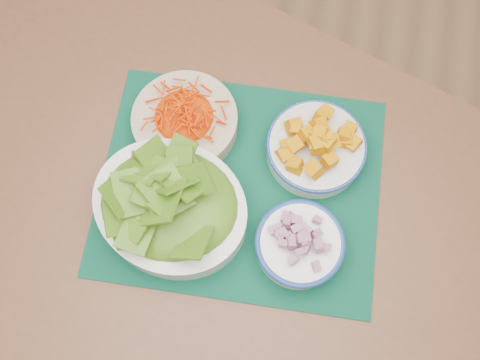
# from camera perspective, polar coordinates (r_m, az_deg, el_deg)

# --- Properties ---
(table) EXTENTS (1.48, 1.22, 0.75)m
(table) POSITION_cam_1_polar(r_m,az_deg,el_deg) (1.06, -3.00, -3.55)
(table) COLOR brown
(table) RESTS_ON ground
(placemat) EXTENTS (0.53, 0.44, 0.00)m
(placemat) POSITION_cam_1_polar(r_m,az_deg,el_deg) (0.98, -0.00, -0.62)
(placemat) COLOR black
(placemat) RESTS_ON table
(carrot_bowl) EXTENTS (0.22, 0.22, 0.08)m
(carrot_bowl) POSITION_cam_1_polar(r_m,az_deg,el_deg) (0.99, -5.93, 6.51)
(carrot_bowl) COLOR #C6B093
(carrot_bowl) RESTS_ON placemat
(squash_bowl) EXTENTS (0.22, 0.22, 0.08)m
(squash_bowl) POSITION_cam_1_polar(r_m,az_deg,el_deg) (0.97, 8.18, 3.65)
(squash_bowl) COLOR silver
(squash_bowl) RESTS_ON placemat
(lettuce_bowl) EXTENTS (0.33, 0.30, 0.12)m
(lettuce_bowl) POSITION_cam_1_polar(r_m,az_deg,el_deg) (0.92, -7.53, -2.58)
(lettuce_bowl) COLOR white
(lettuce_bowl) RESTS_ON placemat
(onion_bowl) EXTENTS (0.17, 0.17, 0.08)m
(onion_bowl) POSITION_cam_1_polar(r_m,az_deg,el_deg) (0.91, 6.39, -6.79)
(onion_bowl) COLOR white
(onion_bowl) RESTS_ON placemat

